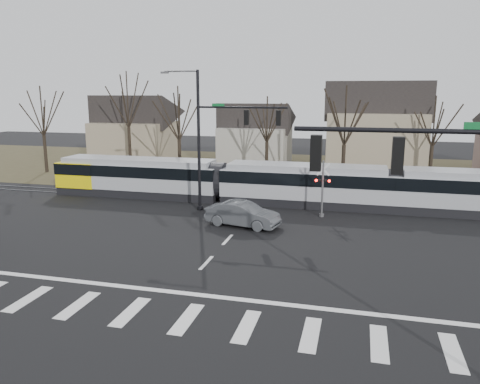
# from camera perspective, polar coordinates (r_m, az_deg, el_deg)

# --- Properties ---
(ground) EXTENTS (140.00, 140.00, 0.00)m
(ground) POSITION_cam_1_polar(r_m,az_deg,el_deg) (22.74, -5.75, -10.31)
(ground) COLOR black
(grass_verge) EXTENTS (140.00, 28.00, 0.01)m
(grass_verge) POSITION_cam_1_polar(r_m,az_deg,el_deg) (52.93, 6.22, 2.61)
(grass_verge) COLOR #38331E
(grass_verge) RESTS_ON ground
(crosswalk) EXTENTS (27.00, 2.60, 0.01)m
(crosswalk) POSITION_cam_1_polar(r_m,az_deg,el_deg) (19.38, -9.94, -14.57)
(crosswalk) COLOR silver
(crosswalk) RESTS_ON ground
(stop_line) EXTENTS (28.00, 0.35, 0.01)m
(stop_line) POSITION_cam_1_polar(r_m,az_deg,el_deg) (21.20, -7.45, -12.06)
(stop_line) COLOR silver
(stop_line) RESTS_ON ground
(lane_dashes) EXTENTS (0.18, 30.00, 0.01)m
(lane_dashes) POSITION_cam_1_polar(r_m,az_deg,el_deg) (37.46, 2.67, -1.26)
(lane_dashes) COLOR silver
(lane_dashes) RESTS_ON ground
(rail_pair) EXTENTS (90.00, 1.52, 0.06)m
(rail_pair) POSITION_cam_1_polar(r_m,az_deg,el_deg) (37.27, 2.61, -1.30)
(rail_pair) COLOR #59595E
(rail_pair) RESTS_ON ground
(tram) EXTENTS (41.92, 3.11, 3.18)m
(tram) POSITION_cam_1_polar(r_m,az_deg,el_deg) (36.60, 7.71, 1.08)
(tram) COLOR gray
(tram) RESTS_ON ground
(sedan) EXTENTS (3.65, 5.58, 1.62)m
(sedan) POSITION_cam_1_polar(r_m,az_deg,el_deg) (30.67, 0.33, -2.72)
(sedan) COLOR #494C50
(sedan) RESTS_ON ground
(signal_pole_near_right) EXTENTS (6.72, 0.44, 8.00)m
(signal_pole_near_right) POSITION_cam_1_polar(r_m,az_deg,el_deg) (14.40, 24.93, -3.04)
(signal_pole_near_right) COLOR black
(signal_pole_near_right) RESTS_ON ground
(signal_pole_far) EXTENTS (9.28, 0.44, 10.20)m
(signal_pole_far) POSITION_cam_1_polar(r_m,az_deg,el_deg) (33.78, -2.50, 7.07)
(signal_pole_far) COLOR black
(signal_pole_far) RESTS_ON ground
(rail_crossing_signal) EXTENTS (1.08, 0.36, 4.00)m
(rail_crossing_signal) POSITION_cam_1_polar(r_m,az_deg,el_deg) (33.27, 10.02, 0.18)
(rail_crossing_signal) COLOR #59595B
(rail_crossing_signal) RESTS_ON ground
(tree_row) EXTENTS (59.20, 7.20, 10.00)m
(tree_row) POSITION_cam_1_polar(r_m,az_deg,el_deg) (46.16, 7.75, 7.44)
(tree_row) COLOR black
(tree_row) RESTS_ON ground
(house_a) EXTENTS (9.72, 8.64, 8.60)m
(house_a) POSITION_cam_1_polar(r_m,az_deg,el_deg) (60.42, -12.68, 7.82)
(house_a) COLOR gray
(house_a) RESTS_ON ground
(house_b) EXTENTS (8.64, 7.56, 7.65)m
(house_b) POSITION_cam_1_polar(r_m,az_deg,el_deg) (57.25, 1.90, 7.39)
(house_b) COLOR gray
(house_b) RESTS_ON ground
(house_c) EXTENTS (10.80, 8.64, 10.10)m
(house_c) POSITION_cam_1_polar(r_m,az_deg,el_deg) (52.84, 16.31, 7.90)
(house_c) COLOR gray
(house_c) RESTS_ON ground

